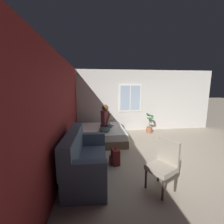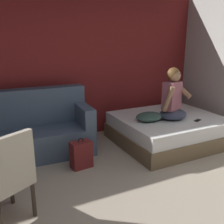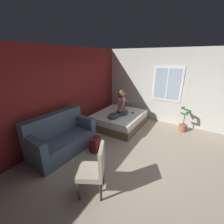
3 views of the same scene
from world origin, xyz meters
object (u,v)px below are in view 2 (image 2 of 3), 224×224
(throw_pillow, at_px, (149,117))
(cell_phone, at_px, (197,120))
(bed, at_px, (168,129))
(backpack, at_px, (81,155))
(person_seated, at_px, (173,98))
(couch, at_px, (37,131))
(side_chair, at_px, (6,175))

(throw_pillow, bearing_deg, cell_phone, -26.43)
(bed, bearing_deg, backpack, -172.92)
(bed, relative_size, person_seated, 2.06)
(person_seated, relative_size, cell_phone, 6.08)
(couch, distance_m, side_chair, 1.67)
(side_chair, bearing_deg, throw_pillow, 22.46)
(couch, distance_m, throw_pillow, 1.86)
(couch, height_order, cell_phone, couch)
(person_seated, bearing_deg, side_chair, -162.00)
(bed, height_order, backpack, bed)
(couch, xyz_separation_m, person_seated, (2.18, -0.66, 0.44))
(side_chair, distance_m, backpack, 1.36)
(side_chair, distance_m, person_seated, 2.92)
(couch, height_order, backpack, couch)
(side_chair, relative_size, person_seated, 1.12)
(throw_pillow, distance_m, cell_phone, 0.82)
(bed, distance_m, person_seated, 0.61)
(side_chair, relative_size, backpack, 2.14)
(couch, bearing_deg, cell_phone, -20.97)
(backpack, height_order, cell_phone, cell_phone)
(bed, bearing_deg, couch, 166.16)
(bed, xyz_separation_m, couch, (-2.21, 0.54, 0.16))
(person_seated, xyz_separation_m, backpack, (-1.71, -0.10, -0.64))
(bed, xyz_separation_m, cell_phone, (0.28, -0.41, 0.25))
(side_chair, xyz_separation_m, person_seated, (2.76, 0.90, 0.30))
(person_seated, height_order, cell_phone, person_seated)
(person_seated, distance_m, cell_phone, 0.55)
(side_chair, bearing_deg, person_seated, 18.00)
(couch, distance_m, backpack, 0.91)
(backpack, bearing_deg, throw_pillow, 7.50)
(throw_pillow, height_order, cell_phone, throw_pillow)
(couch, relative_size, backpack, 3.80)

